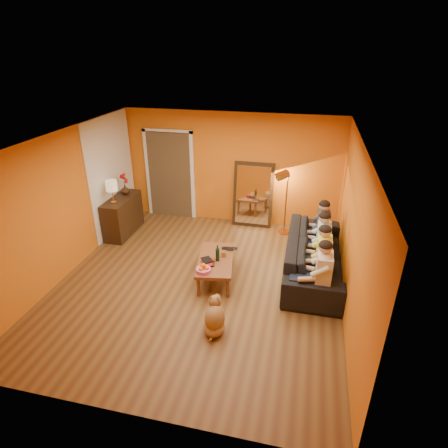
% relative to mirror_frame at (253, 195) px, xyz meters
% --- Properties ---
extents(room_shell, '(5.00, 5.50, 2.60)m').
position_rel_mirror_frame_xyz_m(room_shell, '(-0.55, -2.26, 0.54)').
color(room_shell, brown).
rests_on(room_shell, ground).
extents(white_accent, '(0.02, 1.90, 2.58)m').
position_rel_mirror_frame_xyz_m(white_accent, '(-3.04, -0.88, 0.54)').
color(white_accent, white).
rests_on(white_accent, wall_left).
extents(doorway_recess, '(1.06, 0.30, 2.10)m').
position_rel_mirror_frame_xyz_m(doorway_recess, '(-2.05, 0.20, 0.29)').
color(doorway_recess, '#3F2D19').
rests_on(doorway_recess, floor).
extents(door_jamb_left, '(0.08, 0.06, 2.20)m').
position_rel_mirror_frame_xyz_m(door_jamb_left, '(-2.62, 0.08, 0.29)').
color(door_jamb_left, white).
rests_on(door_jamb_left, wall_back).
extents(door_jamb_right, '(0.08, 0.06, 2.20)m').
position_rel_mirror_frame_xyz_m(door_jamb_right, '(-1.48, 0.08, 0.29)').
color(door_jamb_right, white).
rests_on(door_jamb_right, wall_back).
extents(door_header, '(1.22, 0.06, 0.08)m').
position_rel_mirror_frame_xyz_m(door_header, '(-2.05, 0.08, 1.36)').
color(door_header, white).
rests_on(door_header, wall_back).
extents(mirror_frame, '(0.92, 0.27, 1.51)m').
position_rel_mirror_frame_xyz_m(mirror_frame, '(0.00, 0.00, 0.00)').
color(mirror_frame, '#332111').
rests_on(mirror_frame, floor).
extents(mirror_glass, '(0.78, 0.21, 1.35)m').
position_rel_mirror_frame_xyz_m(mirror_glass, '(0.00, -0.04, 0.00)').
color(mirror_glass, white).
rests_on(mirror_glass, mirror_frame).
extents(sideboard, '(0.44, 1.18, 0.85)m').
position_rel_mirror_frame_xyz_m(sideboard, '(-2.79, -1.08, -0.34)').
color(sideboard, '#332111').
rests_on(sideboard, floor).
extents(table_lamp, '(0.24, 0.24, 0.51)m').
position_rel_mirror_frame_xyz_m(table_lamp, '(-2.79, -1.38, 0.34)').
color(table_lamp, beige).
rests_on(table_lamp, sideboard).
extents(sofa, '(2.58, 1.01, 0.75)m').
position_rel_mirror_frame_xyz_m(sofa, '(1.45, -1.80, -0.38)').
color(sofa, black).
rests_on(sofa, floor).
extents(coffee_table, '(0.81, 1.30, 0.42)m').
position_rel_mirror_frame_xyz_m(coffee_table, '(-0.29, -2.41, -0.55)').
color(coffee_table, brown).
rests_on(coffee_table, floor).
extents(floor_lamp, '(0.37, 0.34, 1.44)m').
position_rel_mirror_frame_xyz_m(floor_lamp, '(0.78, -0.29, -0.04)').
color(floor_lamp, '#D4883E').
rests_on(floor_lamp, floor).
extents(dog, '(0.37, 0.53, 0.59)m').
position_rel_mirror_frame_xyz_m(dog, '(0.04, -3.78, -0.47)').
color(dog, olive).
rests_on(dog, floor).
extents(person_far_left, '(0.70, 0.44, 1.22)m').
position_rel_mirror_frame_xyz_m(person_far_left, '(1.58, -2.80, -0.15)').
color(person_far_left, beige).
rests_on(person_far_left, sofa).
extents(person_mid_left, '(0.70, 0.44, 1.22)m').
position_rel_mirror_frame_xyz_m(person_mid_left, '(1.58, -2.25, -0.15)').
color(person_mid_left, '#D6D147').
rests_on(person_mid_left, sofa).
extents(person_mid_right, '(0.70, 0.44, 1.22)m').
position_rel_mirror_frame_xyz_m(person_mid_right, '(1.58, -1.70, -0.15)').
color(person_mid_right, '#92C6E2').
rests_on(person_mid_right, sofa).
extents(person_far_right, '(0.70, 0.44, 1.22)m').
position_rel_mirror_frame_xyz_m(person_far_right, '(1.58, -1.15, -0.15)').
color(person_far_right, '#2F2F34').
rests_on(person_far_right, sofa).
extents(fruit_bowl, '(0.26, 0.26, 0.16)m').
position_rel_mirror_frame_xyz_m(fruit_bowl, '(-0.39, -2.86, -0.26)').
color(fruit_bowl, '#DE4E8D').
rests_on(fruit_bowl, coffee_table).
extents(wine_bottle, '(0.07, 0.07, 0.31)m').
position_rel_mirror_frame_xyz_m(wine_bottle, '(-0.24, -2.46, -0.18)').
color(wine_bottle, black).
rests_on(wine_bottle, coffee_table).
extents(tumbler, '(0.14, 0.14, 0.10)m').
position_rel_mirror_frame_xyz_m(tumbler, '(-0.17, -2.29, -0.29)').
color(tumbler, '#B27F3F').
rests_on(tumbler, coffee_table).
extents(laptop, '(0.31, 0.22, 0.02)m').
position_rel_mirror_frame_xyz_m(laptop, '(-0.11, -2.06, -0.33)').
color(laptop, black).
rests_on(laptop, coffee_table).
extents(book_lower, '(0.27, 0.31, 0.03)m').
position_rel_mirror_frame_xyz_m(book_lower, '(-0.47, -2.61, -0.33)').
color(book_lower, '#332111').
rests_on(book_lower, coffee_table).
extents(book_mid, '(0.18, 0.25, 0.02)m').
position_rel_mirror_frame_xyz_m(book_mid, '(-0.46, -2.60, -0.31)').
color(book_mid, '#A51412').
rests_on(book_mid, book_lower).
extents(book_upper, '(0.27, 0.27, 0.02)m').
position_rel_mirror_frame_xyz_m(book_upper, '(-0.47, -2.62, -0.29)').
color(book_upper, black).
rests_on(book_upper, book_mid).
extents(vase, '(0.20, 0.20, 0.21)m').
position_rel_mirror_frame_xyz_m(vase, '(-2.79, -0.83, 0.19)').
color(vase, '#332111').
rests_on(vase, sideboard).
extents(flowers, '(0.17, 0.17, 0.51)m').
position_rel_mirror_frame_xyz_m(flowers, '(-2.79, -0.83, 0.47)').
color(flowers, '#A51412').
rests_on(flowers, vase).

